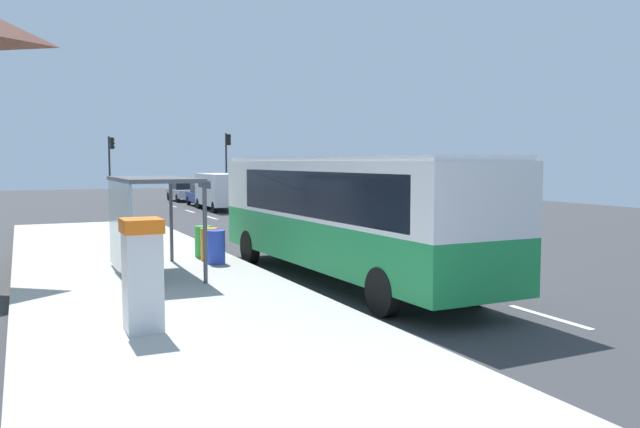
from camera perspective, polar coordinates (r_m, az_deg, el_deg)
The scene contains 21 objects.
ground_plane at distance 31.22m, azimuth -7.46°, elevation -1.11°, with size 56.00×92.00×0.04m, color #38383A.
sidewalk_platform at distance 18.14m, azimuth -15.53°, elevation -5.06°, with size 6.20×30.00×0.18m, color beige.
lane_stripe_seg_0 at distance 13.88m, azimuth 19.36°, elevation -8.49°, with size 0.16×2.20×0.01m, color silver.
lane_stripe_seg_1 at distance 17.73m, azimuth 8.00°, elevation -5.44°, with size 0.16×2.20×0.01m, color silver.
lane_stripe_seg_2 at distance 22.04m, azimuth 0.94°, elevation -3.41°, with size 0.16×2.20×0.01m, color silver.
lane_stripe_seg_3 at distance 26.60m, azimuth -3.74°, elevation -2.03°, with size 0.16×2.20×0.01m, color silver.
lane_stripe_seg_4 at distance 31.29m, azimuth -7.03°, elevation -1.05°, with size 0.16×2.20×0.01m, color silver.
lane_stripe_seg_5 at distance 36.07m, azimuth -9.45°, elevation -0.32°, with size 0.16×2.20×0.01m, color silver.
lane_stripe_seg_6 at distance 40.90m, azimuth -11.31°, elevation 0.23°, with size 0.16×2.20×0.01m, color silver.
lane_stripe_seg_7 at distance 45.76m, azimuth -12.77°, elevation 0.67°, with size 0.16×2.20×0.01m, color silver.
bus at distance 16.68m, azimuth 2.07°, elevation 0.33°, with size 2.83×11.08×3.21m.
white_van at distance 41.37m, azimuth -8.73°, elevation 2.17°, with size 2.11×5.24×2.30m.
sedan_near at distance 51.59m, azimuth -11.85°, elevation 2.00°, with size 1.86×4.41×1.52m.
sedan_far at distance 45.41m, azimuth -10.05°, elevation 1.68°, with size 2.01×4.48×1.52m.
ticket_machine at distance 11.63m, azimuth -15.26°, elevation -5.05°, with size 0.66×0.76×1.94m.
recycling_bin_blue at distance 18.81m, azimuth -9.08°, elevation -2.87°, with size 0.52×0.52×0.95m, color blue.
recycling_bin_orange at distance 19.48m, azimuth -9.64°, elevation -2.62°, with size 0.52×0.52×0.95m, color orange.
recycling_bin_green at distance 20.15m, azimuth -10.16°, elevation -2.38°, with size 0.52×0.52×0.95m, color green.
traffic_light_near_side at distance 51.23m, azimuth -8.10°, elevation 5.03°, with size 0.49×0.28×5.24m.
traffic_light_far_side at distance 50.24m, azimuth -17.83°, elevation 4.62°, with size 0.49×0.28×4.89m.
bus_shelter at distance 17.31m, azimuth -15.39°, elevation 1.17°, with size 1.80×4.00×2.50m.
Camera 1 is at (-9.22, -15.66, 3.10)m, focal length 36.60 mm.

